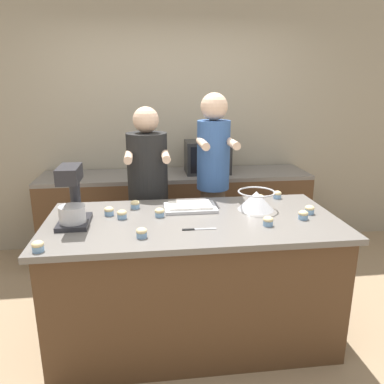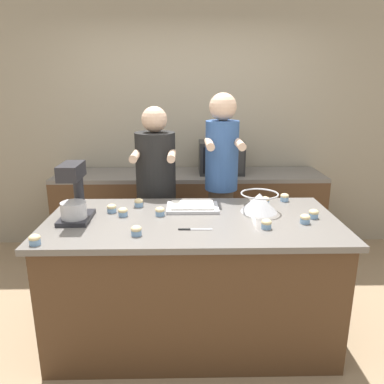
{
  "view_description": "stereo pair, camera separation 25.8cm",
  "coord_description": "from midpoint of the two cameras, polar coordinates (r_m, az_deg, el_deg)",
  "views": [
    {
      "loc": [
        -0.31,
        -2.41,
        1.81
      ],
      "look_at": [
        0.0,
        0.05,
        1.1
      ],
      "focal_mm": 35.0,
      "sensor_mm": 36.0,
      "label": 1
    },
    {
      "loc": [
        -0.05,
        -2.43,
        1.81
      ],
      "look_at": [
        0.0,
        0.05,
        1.1
      ],
      "focal_mm": 35.0,
      "sensor_mm": 36.0,
      "label": 2
    }
  ],
  "objects": [
    {
      "name": "ground_plane",
      "position": [
        3.03,
        2.62,
        -20.71
      ],
      "size": [
        16.0,
        16.0,
        0.0
      ],
      "primitive_type": "plane",
      "color": "#937A5B"
    },
    {
      "name": "back_wall",
      "position": [
        4.21,
        1.28,
        9.75
      ],
      "size": [
        10.0,
        0.06,
        2.7
      ],
      "color": "gray",
      "rests_on": "ground_plane"
    },
    {
      "name": "island_counter",
      "position": [
        2.78,
        2.75,
        -13.06
      ],
      "size": [
        2.02,
        0.97,
        0.92
      ],
      "color": "#4C331E",
      "rests_on": "ground_plane"
    },
    {
      "name": "back_counter",
      "position": [
        4.07,
        1.41,
        -3.4
      ],
      "size": [
        2.8,
        0.6,
        0.91
      ],
      "color": "#4C331E",
      "rests_on": "ground_plane"
    },
    {
      "name": "person_left",
      "position": [
        3.27,
        -3.21,
        -0.85
      ],
      "size": [
        0.35,
        0.51,
        1.64
      ],
      "color": "#33384C",
      "rests_on": "ground_plane"
    },
    {
      "name": "person_right",
      "position": [
        3.27,
        6.72,
        0.75
      ],
      "size": [
        0.3,
        0.48,
        1.75
      ],
      "color": "brown",
      "rests_on": "ground_plane"
    },
    {
      "name": "stand_mixer",
      "position": [
        2.59,
        -14.86,
        -0.6
      ],
      "size": [
        0.2,
        0.3,
        0.4
      ],
      "color": "#232328",
      "rests_on": "island_counter"
    },
    {
      "name": "mixing_bowl",
      "position": [
        2.78,
        12.84,
        -1.5
      ],
      "size": [
        0.27,
        0.27,
        0.14
      ],
      "color": "#BCBCC1",
      "rests_on": "island_counter"
    },
    {
      "name": "baking_tray",
      "position": [
        2.78,
        2.74,
        -2.33
      ],
      "size": [
        0.38,
        0.25,
        0.04
      ],
      "color": "#BCBCC1",
      "rests_on": "island_counter"
    },
    {
      "name": "microwave_oven",
      "position": [
        3.94,
        6.36,
        5.25
      ],
      "size": [
        0.46,
        0.34,
        0.33
      ],
      "color": "black",
      "rests_on": "back_counter"
    },
    {
      "name": "knife",
      "position": [
        2.4,
        3.23,
        -5.77
      ],
      "size": [
        0.22,
        0.02,
        0.01
      ],
      "color": "#BCBCC1",
      "rests_on": "island_counter"
    },
    {
      "name": "cupcake_0",
      "position": [
        2.76,
        20.64,
        -3.18
      ],
      "size": [
        0.07,
        0.07,
        0.06
      ],
      "color": "#759EC6",
      "rests_on": "island_counter"
    },
    {
      "name": "cupcake_1",
      "position": [
        2.48,
        14.23,
        -4.79
      ],
      "size": [
        0.07,
        0.07,
        0.06
      ],
      "color": "#759EC6",
      "rests_on": "island_counter"
    },
    {
      "name": "cupcake_2",
      "position": [
        2.96,
        13.56,
        -1.31
      ],
      "size": [
        0.07,
        0.07,
        0.06
      ],
      "color": "#759EC6",
      "rests_on": "island_counter"
    },
    {
      "name": "cupcake_3",
      "position": [
        3.09,
        16.27,
        -0.81
      ],
      "size": [
        0.07,
        0.07,
        0.06
      ],
      "color": "#759EC6",
      "rests_on": "island_counter"
    },
    {
      "name": "cupcake_4",
      "position": [
        2.31,
        -19.95,
        -6.89
      ],
      "size": [
        0.07,
        0.07,
        0.06
      ],
      "color": "#759EC6",
      "rests_on": "island_counter"
    },
    {
      "name": "cupcake_5",
      "position": [
        2.31,
        -5.34,
        -5.94
      ],
      "size": [
        0.07,
        0.07,
        0.06
      ],
      "color": "#759EC6",
      "rests_on": "island_counter"
    },
    {
      "name": "cupcake_6",
      "position": [
        2.65,
        19.58,
        -3.92
      ],
      "size": [
        0.07,
        0.07,
        0.06
      ],
      "color": "#759EC6",
      "rests_on": "island_counter"
    },
    {
      "name": "cupcake_7",
      "position": [
        2.74,
        -9.55,
        -2.51
      ],
      "size": [
        0.07,
        0.07,
        0.06
      ],
      "color": "#759EC6",
      "rests_on": "island_counter"
    },
    {
      "name": "cupcake_8",
      "position": [
        2.85,
        -5.57,
        -1.64
      ],
      "size": [
        0.07,
        0.07,
        0.06
      ],
      "color": "#759EC6",
      "rests_on": "island_counter"
    },
    {
      "name": "cupcake_9",
      "position": [
        2.65,
        -7.77,
        -3.07
      ],
      "size": [
        0.07,
        0.07,
        0.06
      ],
      "color": "#759EC6",
      "rests_on": "island_counter"
    },
    {
      "name": "cupcake_10",
      "position": [
        2.64,
        -2.13,
        -3.01
      ],
      "size": [
        0.07,
        0.07,
        0.06
      ],
      "color": "#759EC6",
      "rests_on": "island_counter"
    }
  ]
}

